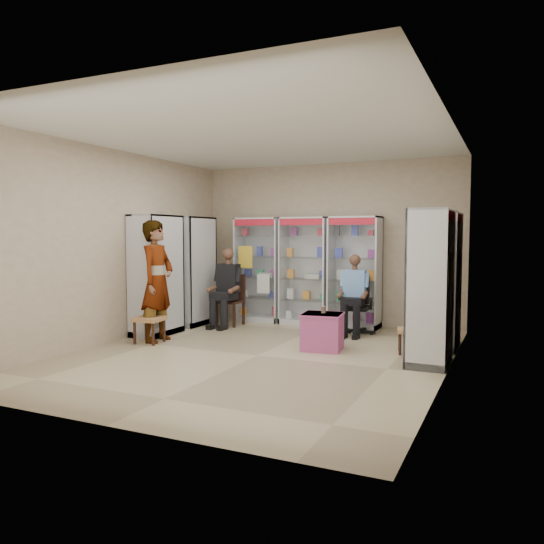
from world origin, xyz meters
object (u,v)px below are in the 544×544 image
at_px(cabinet_back_mid, 305,271).
at_px(seated_shopkeeper, 355,297).
at_px(cabinet_right_near, 430,287).
at_px(cabinet_left_near, 156,275).
at_px(cabinet_left_far, 193,271).
at_px(wooden_chair, 230,300).
at_px(woven_stool_a, 410,341).
at_px(cabinet_back_right, 355,272).
at_px(woven_stool_b, 150,330).
at_px(pink_trunk, 322,332).
at_px(standing_man, 157,281).
at_px(cabinet_right_far, 441,280).
at_px(cabinet_back_left, 260,269).
at_px(office_chair, 355,305).

xyz_separation_m(cabinet_back_mid, seated_shopkeeper, (1.13, -0.64, -0.37)).
xyz_separation_m(cabinet_right_near, cabinet_left_near, (-4.46, 0.20, 0.00)).
xyz_separation_m(cabinet_left_far, wooden_chair, (0.68, 0.20, -0.53)).
relative_size(cabinet_back_mid, seated_shopkeeper, 1.58).
relative_size(cabinet_left_near, woven_stool_a, 5.66).
distance_m(cabinet_back_right, woven_stool_b, 3.74).
xyz_separation_m(pink_trunk, woven_stool_a, (1.21, 0.28, -0.09)).
distance_m(cabinet_back_mid, standing_man, 2.92).
relative_size(cabinet_right_far, pink_trunk, 3.62).
distance_m(cabinet_back_left, cabinet_back_mid, 0.95).
height_order(cabinet_left_near, pink_trunk, cabinet_left_near).
relative_size(cabinet_right_far, woven_stool_a, 5.66).
height_order(cabinet_back_left, pink_trunk, cabinet_back_left).
distance_m(cabinet_right_near, pink_trunk, 1.72).
distance_m(wooden_chair, pink_trunk, 2.58).
height_order(woven_stool_b, standing_man, standing_man).
xyz_separation_m(seated_shopkeeper, pink_trunk, (-0.09, -1.37, -0.36)).
relative_size(pink_trunk, woven_stool_b, 1.36).
relative_size(seated_shopkeeper, woven_stool_b, 3.11).
bearing_deg(wooden_chair, cabinet_right_near, -21.64).
bearing_deg(pink_trunk, cabinet_right_far, 29.53).
relative_size(cabinet_right_near, office_chair, 2.02).
relative_size(seated_shopkeeper, pink_trunk, 2.28).
xyz_separation_m(cabinet_right_far, cabinet_left_far, (-4.46, 0.20, 0.00)).
bearing_deg(cabinet_back_right, cabinet_back_mid, 180.00).
bearing_deg(cabinet_back_right, cabinet_right_far, -34.73).
bearing_deg(cabinet_right_far, seated_shopkeeper, 71.14).
bearing_deg(cabinet_back_mid, cabinet_right_near, -40.84).
bearing_deg(office_chair, cabinet_left_far, -178.20).
height_order(cabinet_back_mid, standing_man, cabinet_back_mid).
height_order(cabinet_left_near, woven_stool_a, cabinet_left_near).
xyz_separation_m(office_chair, pink_trunk, (-0.09, -1.42, -0.23)).
bearing_deg(cabinet_back_mid, pink_trunk, -62.51).
relative_size(wooden_chair, pink_trunk, 1.70).
distance_m(cabinet_left_near, standing_man, 0.58).
bearing_deg(cabinet_right_near, cabinet_back_mid, 49.16).
relative_size(cabinet_back_mid, cabinet_right_near, 1.00).
xyz_separation_m(cabinet_back_right, woven_stool_b, (-2.50, -2.66, -0.80)).
bearing_deg(cabinet_back_mid, wooden_chair, -148.69).
relative_size(office_chair, seated_shopkeeper, 0.79).
bearing_deg(woven_stool_b, woven_stool_a, 13.90).
bearing_deg(cabinet_back_right, standing_man, -134.81).
relative_size(cabinet_back_left, pink_trunk, 3.62).
bearing_deg(pink_trunk, wooden_chair, 150.43).
height_order(cabinet_left_far, pink_trunk, cabinet_left_far).
relative_size(cabinet_back_left, woven_stool_b, 4.92).
distance_m(cabinet_right_far, office_chair, 1.62).
bearing_deg(pink_trunk, cabinet_right_near, -8.45).
bearing_deg(woven_stool_b, cabinet_left_far, 100.80).
relative_size(cabinet_back_left, cabinet_left_far, 1.00).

